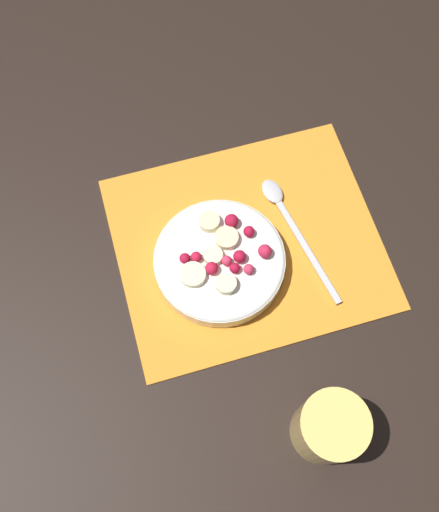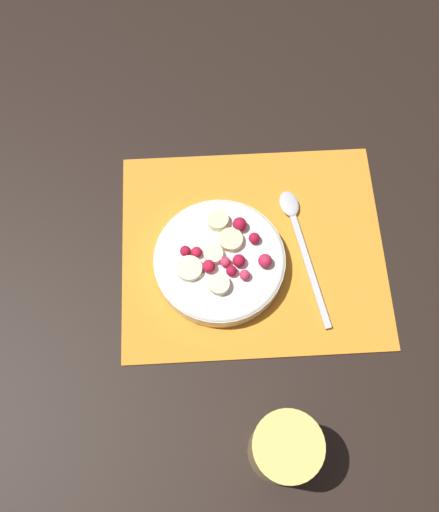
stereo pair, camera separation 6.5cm
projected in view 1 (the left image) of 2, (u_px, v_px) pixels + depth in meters
ground_plane at (248, 243)px, 0.82m from camera, size 3.00×3.00×0.00m
placemat at (248, 242)px, 0.82m from camera, size 0.37×0.32×0.01m
fruit_bowl at (220, 260)px, 0.79m from camera, size 0.18×0.18×0.05m
spoon at (286, 215)px, 0.83m from camera, size 0.06×0.21×0.01m
drinking_glass at (328, 428)px, 0.68m from camera, size 0.08×0.08×0.10m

